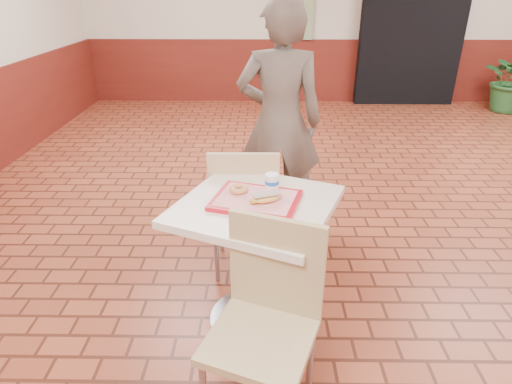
{
  "coord_description": "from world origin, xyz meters",
  "views": [
    {
      "loc": [
        -1.14,
        -2.3,
        1.83
      ],
      "look_at": [
        -1.17,
        -0.33,
        0.86
      ],
      "focal_mm": 30.0,
      "sensor_mm": 36.0,
      "label": 1
    }
  ],
  "objects_px": {
    "serving_tray": "(256,200)",
    "paper_cup": "(272,182)",
    "main_table": "(256,245)",
    "chair_main_front": "(267,313)",
    "chair_main_back": "(245,206)",
    "long_john_donut": "(265,198)",
    "customer": "(280,122)",
    "ring_donut": "(239,189)"
  },
  "relations": [
    {
      "from": "chair_main_front",
      "to": "long_john_donut",
      "type": "relative_size",
      "value": 5.6
    },
    {
      "from": "main_table",
      "to": "long_john_donut",
      "type": "relative_size",
      "value": 4.76
    },
    {
      "from": "chair_main_front",
      "to": "paper_cup",
      "type": "xyz_separation_m",
      "value": [
        0.03,
        0.61,
        0.35
      ]
    },
    {
      "from": "chair_main_front",
      "to": "customer",
      "type": "relative_size",
      "value": 0.53
    },
    {
      "from": "customer",
      "to": "ring_donut",
      "type": "distance_m",
      "value": 1.11
    },
    {
      "from": "long_john_donut",
      "to": "chair_main_front",
      "type": "bearing_deg",
      "value": -88.98
    },
    {
      "from": "main_table",
      "to": "ring_donut",
      "type": "xyz_separation_m",
      "value": [
        -0.09,
        0.07,
        0.3
      ]
    },
    {
      "from": "main_table",
      "to": "chair_main_back",
      "type": "distance_m",
      "value": 0.5
    },
    {
      "from": "chair_main_back",
      "to": "long_john_donut",
      "type": "height_order",
      "value": "chair_main_back"
    },
    {
      "from": "long_john_donut",
      "to": "ring_donut",
      "type": "bearing_deg",
      "value": 140.57
    },
    {
      "from": "main_table",
      "to": "paper_cup",
      "type": "xyz_separation_m",
      "value": [
        0.08,
        0.09,
        0.34
      ]
    },
    {
      "from": "main_table",
      "to": "chair_main_back",
      "type": "bearing_deg",
      "value": 99.51
    },
    {
      "from": "paper_cup",
      "to": "main_table",
      "type": "bearing_deg",
      "value": -133.92
    },
    {
      "from": "main_table",
      "to": "customer",
      "type": "distance_m",
      "value": 1.21
    },
    {
      "from": "chair_main_front",
      "to": "chair_main_back",
      "type": "bearing_deg",
      "value": 117.96
    },
    {
      "from": "serving_tray",
      "to": "paper_cup",
      "type": "bearing_deg",
      "value": 46.08
    },
    {
      "from": "chair_main_back",
      "to": "customer",
      "type": "bearing_deg",
      "value": -110.6
    },
    {
      "from": "long_john_donut",
      "to": "paper_cup",
      "type": "relative_size",
      "value": 1.78
    },
    {
      "from": "chair_main_front",
      "to": "customer",
      "type": "height_order",
      "value": "customer"
    },
    {
      "from": "main_table",
      "to": "chair_main_front",
      "type": "height_order",
      "value": "chair_main_front"
    },
    {
      "from": "chair_main_front",
      "to": "paper_cup",
      "type": "bearing_deg",
      "value": 107.63
    },
    {
      "from": "serving_tray",
      "to": "paper_cup",
      "type": "height_order",
      "value": "paper_cup"
    },
    {
      "from": "main_table",
      "to": "chair_main_back",
      "type": "height_order",
      "value": "chair_main_back"
    },
    {
      "from": "paper_cup",
      "to": "chair_main_back",
      "type": "bearing_deg",
      "value": 112.23
    },
    {
      "from": "customer",
      "to": "serving_tray",
      "type": "distance_m",
      "value": 1.16
    },
    {
      "from": "chair_main_back",
      "to": "paper_cup",
      "type": "xyz_separation_m",
      "value": [
        0.16,
        -0.4,
        0.36
      ]
    },
    {
      "from": "chair_main_front",
      "to": "customer",
      "type": "xyz_separation_m",
      "value": [
        0.11,
        1.67,
        0.36
      ]
    },
    {
      "from": "chair_main_back",
      "to": "long_john_donut",
      "type": "relative_size",
      "value": 5.52
    },
    {
      "from": "ring_donut",
      "to": "chair_main_front",
      "type": "bearing_deg",
      "value": -75.96
    },
    {
      "from": "customer",
      "to": "paper_cup",
      "type": "bearing_deg",
      "value": 86.96
    },
    {
      "from": "main_table",
      "to": "chair_main_back",
      "type": "xyz_separation_m",
      "value": [
        -0.08,
        0.49,
        -0.02
      ]
    },
    {
      "from": "serving_tray",
      "to": "paper_cup",
      "type": "distance_m",
      "value": 0.13
    },
    {
      "from": "chair_main_front",
      "to": "long_john_donut",
      "type": "xyz_separation_m",
      "value": [
        -0.01,
        0.48,
        0.32
      ]
    },
    {
      "from": "main_table",
      "to": "serving_tray",
      "type": "relative_size",
      "value": 1.86
    },
    {
      "from": "chair_main_front",
      "to": "serving_tray",
      "type": "height_order",
      "value": "chair_main_front"
    },
    {
      "from": "chair_main_front",
      "to": "chair_main_back",
      "type": "distance_m",
      "value": 1.02
    },
    {
      "from": "serving_tray",
      "to": "paper_cup",
      "type": "relative_size",
      "value": 4.55
    },
    {
      "from": "long_john_donut",
      "to": "serving_tray",
      "type": "bearing_deg",
      "value": 135.13
    },
    {
      "from": "customer",
      "to": "ring_donut",
      "type": "height_order",
      "value": "customer"
    },
    {
      "from": "chair_main_back",
      "to": "ring_donut",
      "type": "bearing_deg",
      "value": 88.01
    },
    {
      "from": "main_table",
      "to": "paper_cup",
      "type": "height_order",
      "value": "paper_cup"
    },
    {
      "from": "customer",
      "to": "serving_tray",
      "type": "relative_size",
      "value": 4.09
    }
  ]
}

